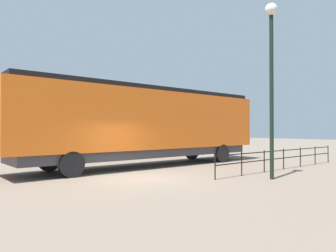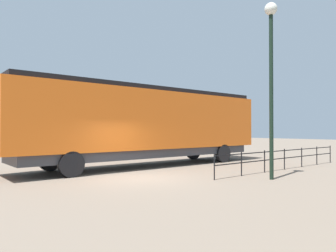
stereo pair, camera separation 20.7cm
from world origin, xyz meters
name	(u,v)px [view 2 (the right image)]	position (x,y,z in m)	size (l,w,h in m)	color
ground_plane	(139,178)	(0.00, 0.00, 0.00)	(120.00, 120.00, 0.00)	#756656
locomotive	(155,123)	(-3.36, 3.35, 2.39)	(2.92, 15.10, 4.29)	orange
lamp_post	(271,58)	(3.62, 3.98, 4.91)	(0.51, 0.51, 7.17)	black
platform_fence	(284,156)	(2.25, 7.31, 0.68)	(0.05, 10.50, 1.04)	black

